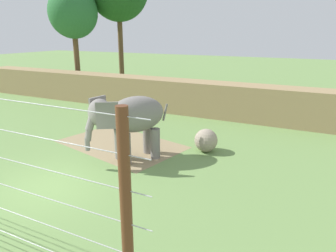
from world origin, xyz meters
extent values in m
plane|color=#6B8E4C|center=(0.00, 0.00, 0.00)|extent=(120.00, 120.00, 0.00)
cube|color=#937F5B|center=(-0.29, 4.50, 0.00)|extent=(6.30, 4.78, 0.01)
cube|color=#997F56|center=(0.00, 11.42, 1.04)|extent=(36.00, 1.80, 2.08)
cylinder|color=gray|center=(1.22, 2.71, 0.64)|extent=(0.40, 0.40, 1.27)
cylinder|color=gray|center=(0.64, 3.10, 0.64)|extent=(0.40, 0.40, 1.27)
cylinder|color=gray|center=(1.94, 3.79, 0.64)|extent=(0.40, 0.40, 1.27)
cylinder|color=gray|center=(1.36, 4.18, 0.64)|extent=(0.40, 0.40, 1.27)
ellipsoid|color=gray|center=(1.29, 3.44, 1.89)|extent=(2.38, 2.68, 1.46)
ellipsoid|color=gray|center=(0.47, 2.21, 2.15)|extent=(1.33, 1.31, 1.05)
cube|color=gray|center=(0.97, 1.98, 2.15)|extent=(0.75, 0.50, 1.00)
cube|color=gray|center=(0.06, 2.59, 2.15)|extent=(0.22, 0.82, 1.00)
cylinder|color=gray|center=(0.25, 1.89, 1.77)|extent=(0.49, 0.53, 0.57)
cylinder|color=gray|center=(0.19, 1.79, 1.37)|extent=(0.38, 0.40, 0.53)
cylinder|color=gray|center=(0.15, 1.73, 1.00)|extent=(0.26, 0.26, 0.50)
cylinder|color=gray|center=(2.03, 4.54, 1.80)|extent=(0.23, 0.28, 0.73)
sphere|color=gray|center=(3.57, 5.43, 0.51)|extent=(1.01, 1.01, 1.01)
cylinder|color=brown|center=(5.16, -3.05, 2.00)|extent=(0.20, 0.20, 4.01)
cylinder|color=brown|center=(-8.89, 17.19, 3.19)|extent=(0.44, 0.44, 6.38)
cylinder|color=brown|center=(-11.01, 13.74, 2.44)|extent=(0.44, 0.44, 4.87)
ellipsoid|color=#286633|center=(-11.01, 13.74, 6.55)|extent=(3.94, 3.94, 4.14)
camera|label=1|loc=(7.80, -6.81, 5.07)|focal=33.31mm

